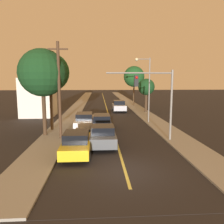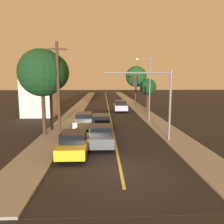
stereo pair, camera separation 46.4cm
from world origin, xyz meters
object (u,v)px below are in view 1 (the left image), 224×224
car_near_lane_front (103,136)px  car_outer_lane_front (77,143)px  streetlamp_right (146,82)px  tree_right_far (146,87)px  car_near_lane_second (102,122)px  traffic_signal_mast (156,92)px  car_outer_lane_second (85,120)px  utility_pole_left (59,89)px  tree_right_near (134,77)px  domed_building_left (38,85)px  car_far_oncoming (119,106)px  tree_left_near (42,73)px  tree_left_far (50,72)px

car_near_lane_front → car_outer_lane_front: size_ratio=0.90×
streetlamp_right → tree_right_far: streetlamp_right is taller
car_near_lane_second → traffic_signal_mast: size_ratio=0.91×
car_near_lane_second → car_outer_lane_second: 2.13m
car_near_lane_second → utility_pole_left: bearing=-136.5°
car_near_lane_second → tree_right_near: size_ratio=0.69×
streetlamp_right → tree_right_far: size_ratio=1.44×
tree_right_far → domed_building_left: domed_building_left is taller
car_outer_lane_second → car_far_oncoming: bearing=67.7°
car_far_oncoming → tree_right_near: size_ratio=0.56×
streetlamp_right → domed_building_left: 14.86m
car_outer_lane_second → domed_building_left: domed_building_left is taller
car_outer_lane_front → tree_left_near: bearing=122.7°
streetlamp_right → traffic_signal_mast: bearing=-96.5°
tree_left_far → tree_left_near: bearing=-94.9°
car_far_oncoming → utility_pole_left: bearing=68.1°
traffic_signal_mast → car_near_lane_second: bearing=134.4°
car_outer_lane_second → car_near_lane_second: bearing=-33.3°
car_far_oncoming → utility_pole_left: 17.59m
car_near_lane_front → car_outer_lane_second: 6.90m
car_outer_lane_front → streetlamp_right: bearing=56.9°
car_near_lane_front → tree_right_far: size_ratio=0.78×
car_near_lane_front → tree_left_near: bearing=146.8°
tree_left_far → domed_building_left: 9.89m
tree_right_far → traffic_signal_mast: bearing=-99.8°
car_near_lane_front → tree_left_far: size_ratio=0.53×
car_near_lane_front → tree_right_far: tree_right_far is taller
car_outer_lane_front → utility_pole_left: size_ratio=0.56×
utility_pole_left → tree_left_near: utility_pole_left is taller
tree_left_far → utility_pole_left: bearing=-67.0°
car_outer_lane_front → car_near_lane_front: bearing=45.9°
car_near_lane_second → domed_building_left: 12.96m
car_near_lane_front → car_far_oncoming: (2.95, 18.18, 0.09)m
traffic_signal_mast → utility_pole_left: 7.84m
traffic_signal_mast → tree_left_near: bearing=166.9°
car_far_oncoming → tree_left_far: 15.70m
car_outer_lane_front → domed_building_left: domed_building_left is taller
car_far_oncoming → streetlamp_right: size_ratio=0.57×
streetlamp_right → tree_left_far: 10.59m
car_near_lane_second → car_outer_lane_front: size_ratio=1.17×
car_far_oncoming → tree_left_near: bearing=61.6°
car_outer_lane_second → tree_left_far: bearing=-159.0°
tree_right_near → car_far_oncoming: bearing=-116.4°
car_outer_lane_front → tree_left_far: bearing=113.2°
car_outer_lane_front → car_outer_lane_second: (0.00, 8.50, -0.00)m
car_near_lane_front → streetlamp_right: bearing=59.6°
streetlamp_right → car_far_oncoming: bearing=103.0°
streetlamp_right → utility_pole_left: 10.87m
car_near_lane_front → car_near_lane_second: bearing=90.0°
tree_left_near → tree_left_far: tree_left_near is taller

